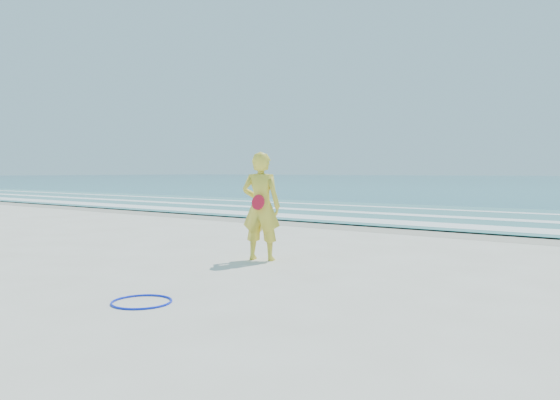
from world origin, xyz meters
The scene contains 8 objects.
ground centered at (0.00, 0.00, 0.00)m, with size 400.00×400.00×0.00m, color silver.
wet_sand centered at (0.00, 9.00, 0.00)m, with size 400.00×2.40×0.00m, color #B2A893.
shallow centered at (0.00, 14.00, 0.04)m, with size 400.00×10.00×0.01m, color #59B7AD.
foam_near centered at (0.00, 10.30, 0.05)m, with size 400.00×1.40×0.01m, color white.
foam_mid centered at (0.00, 13.20, 0.05)m, with size 400.00×0.90×0.01m, color white.
foam_far centered at (0.00, 16.50, 0.05)m, with size 400.00×0.60×0.01m, color white.
hoop centered at (1.98, -0.69, 0.01)m, with size 0.73×0.73×0.03m, color #0C22DF.
woman centered at (1.14, 2.65, 0.96)m, with size 0.82×0.68×1.93m.
Camera 1 is at (7.22, -4.87, 1.58)m, focal length 35.00 mm.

